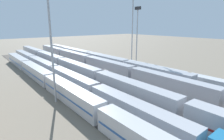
# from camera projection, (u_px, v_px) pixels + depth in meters

# --- Properties ---
(ground_plane) EXTENTS (400.00, 400.00, 0.00)m
(ground_plane) POSITION_uv_depth(u_px,v_px,m) (104.00, 77.00, 59.70)
(ground_plane) COLOR #756B5B
(track_bed_0) EXTENTS (140.00, 2.80, 0.12)m
(track_bed_0) POSITION_uv_depth(u_px,v_px,m) (140.00, 69.00, 70.30)
(track_bed_0) COLOR #4C443D
(track_bed_0) RESTS_ON ground_plane
(track_bed_1) EXTENTS (140.00, 2.80, 0.12)m
(track_bed_1) POSITION_uv_depth(u_px,v_px,m) (131.00, 71.00, 67.27)
(track_bed_1) COLOR #4C443D
(track_bed_1) RESTS_ON ground_plane
(track_bed_2) EXTENTS (140.00, 2.80, 0.12)m
(track_bed_2) POSITION_uv_depth(u_px,v_px,m) (121.00, 73.00, 64.23)
(track_bed_2) COLOR #4C443D
(track_bed_2) RESTS_ON ground_plane
(track_bed_3) EXTENTS (140.00, 2.80, 0.12)m
(track_bed_3) POSITION_uv_depth(u_px,v_px,m) (110.00, 76.00, 61.20)
(track_bed_3) COLOR #3D3833
(track_bed_3) RESTS_ON ground_plane
(track_bed_4) EXTENTS (140.00, 2.80, 0.12)m
(track_bed_4) POSITION_uv_depth(u_px,v_px,m) (97.00, 78.00, 58.16)
(track_bed_4) COLOR #3D3833
(track_bed_4) RESTS_ON ground_plane
(track_bed_5) EXTENTS (140.00, 2.80, 0.12)m
(track_bed_5) POSITION_uv_depth(u_px,v_px,m) (84.00, 81.00, 55.13)
(track_bed_5) COLOR #4C443D
(track_bed_5) RESTS_ON ground_plane
(track_bed_6) EXTENTS (140.00, 2.80, 0.12)m
(track_bed_6) POSITION_uv_depth(u_px,v_px,m) (68.00, 85.00, 52.10)
(track_bed_6) COLOR #3D3833
(track_bed_6) RESTS_ON ground_plane
(track_bed_7) EXTENTS (140.00, 2.80, 0.12)m
(track_bed_7) POSITION_uv_depth(u_px,v_px,m) (51.00, 88.00, 49.06)
(track_bed_7) COLOR #3D3833
(track_bed_7) RESTS_ON ground_plane
(train_on_track_3) EXTENTS (119.80, 3.00, 5.00)m
(train_on_track_3) POSITION_uv_depth(u_px,v_px,m) (108.00, 68.00, 61.44)
(train_on_track_3) COLOR #A8AAB2
(train_on_track_3) RESTS_ON ground_plane
(train_on_track_6) EXTENTS (114.80, 3.00, 4.40)m
(train_on_track_6) POSITION_uv_depth(u_px,v_px,m) (69.00, 79.00, 51.01)
(train_on_track_6) COLOR #1E6B9E
(train_on_track_6) RESTS_ON ground_plane
(train_on_track_1) EXTENTS (139.00, 3.00, 4.40)m
(train_on_track_1) POSITION_uv_depth(u_px,v_px,m) (124.00, 64.00, 69.67)
(train_on_track_1) COLOR #285193
(train_on_track_1) RESTS_ON ground_plane
(train_on_track_7) EXTENTS (95.60, 3.06, 3.80)m
(train_on_track_7) POSITION_uv_depth(u_px,v_px,m) (50.00, 81.00, 48.93)
(train_on_track_7) COLOR #B7BABF
(train_on_track_7) RESTS_ON ground_plane
(train_on_track_5) EXTENTS (119.80, 3.06, 5.00)m
(train_on_track_5) POSITION_uv_depth(u_px,v_px,m) (77.00, 71.00, 57.27)
(train_on_track_5) COLOR #A8AAB2
(train_on_track_5) RESTS_ON ground_plane
(train_on_track_2) EXTENTS (71.40, 3.06, 5.00)m
(train_on_track_2) POSITION_uv_depth(u_px,v_px,m) (105.00, 62.00, 70.69)
(train_on_track_2) COLOR #A8AAB2
(train_on_track_2) RESTS_ON ground_plane
(light_mast_0) EXTENTS (2.80, 0.70, 23.58)m
(light_mast_0) POSITION_uv_depth(u_px,v_px,m) (137.00, 28.00, 73.23)
(light_mast_0) COLOR #9EA0A5
(light_mast_0) RESTS_ON ground_plane
(light_mast_1) EXTENTS (2.80, 0.70, 30.19)m
(light_mast_1) POSITION_uv_depth(u_px,v_px,m) (49.00, 13.00, 36.19)
(light_mast_1) COLOR #9EA0A5
(light_mast_1) RESTS_ON ground_plane
(light_mast_2) EXTENTS (2.80, 0.70, 27.61)m
(light_mast_2) POSITION_uv_depth(u_px,v_px,m) (133.00, 22.00, 73.40)
(light_mast_2) COLOR #9EA0A5
(light_mast_2) RESTS_ON ground_plane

